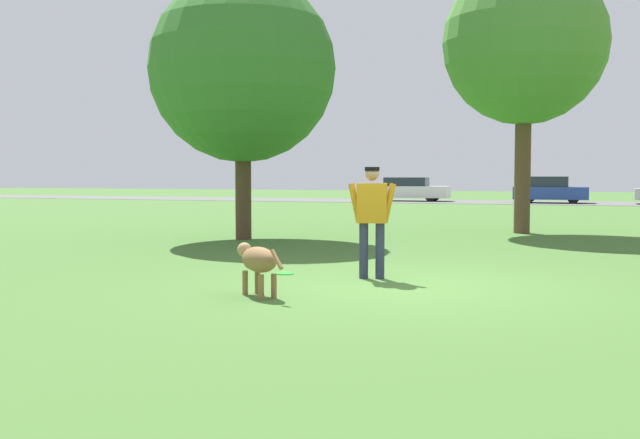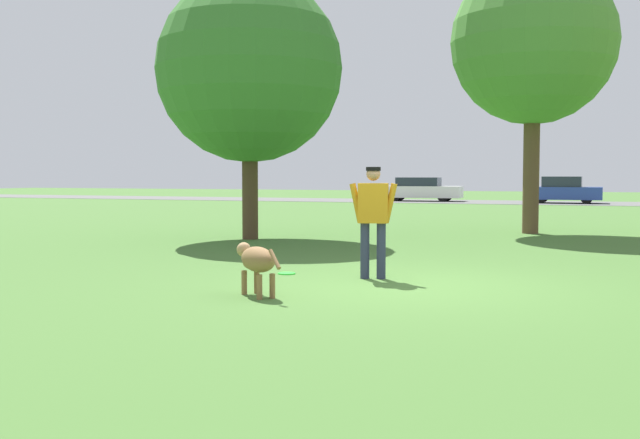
% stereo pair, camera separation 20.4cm
% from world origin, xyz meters
% --- Properties ---
extents(ground_plane, '(120.00, 120.00, 0.00)m').
position_xyz_m(ground_plane, '(0.00, 0.00, 0.00)').
color(ground_plane, '#426B2D').
extents(far_road_strip, '(120.00, 6.00, 0.01)m').
position_xyz_m(far_road_strip, '(0.00, 31.82, 0.01)').
color(far_road_strip, '#5B5B59').
rests_on(far_road_strip, ground_plane).
extents(person, '(0.69, 0.31, 1.61)m').
position_xyz_m(person, '(-0.50, 0.51, 0.95)').
color(person, '#2D334C').
rests_on(person, ground_plane).
extents(dog, '(0.93, 0.79, 0.63)m').
position_xyz_m(dog, '(-1.40, -1.47, 0.44)').
color(dog, olive).
rests_on(dog, ground_plane).
extents(frisbee, '(0.27, 0.27, 0.02)m').
position_xyz_m(frisbee, '(-1.87, 0.53, 0.01)').
color(frisbee, '#33D838').
rests_on(frisbee, ground_plane).
extents(tree_near_left, '(4.28, 4.28, 6.06)m').
position_xyz_m(tree_near_left, '(-5.11, 5.90, 3.91)').
color(tree_near_left, '#4C3826').
rests_on(tree_near_left, ground_plane).
extents(tree_mid_center, '(4.13, 4.13, 6.90)m').
position_xyz_m(tree_mid_center, '(0.82, 9.97, 4.81)').
color(tree_mid_center, brown).
rests_on(tree_mid_center, ground_plane).
extents(parked_car_white, '(4.64, 1.92, 1.35)m').
position_xyz_m(parked_car_white, '(-7.25, 32.08, 0.66)').
color(parked_car_white, white).
rests_on(parked_car_white, ground_plane).
extents(parked_car_blue, '(3.80, 1.82, 1.41)m').
position_xyz_m(parked_car_blue, '(0.54, 31.66, 0.68)').
color(parked_car_blue, '#284293').
rests_on(parked_car_blue, ground_plane).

